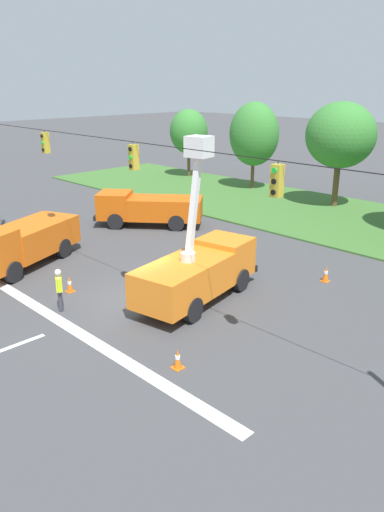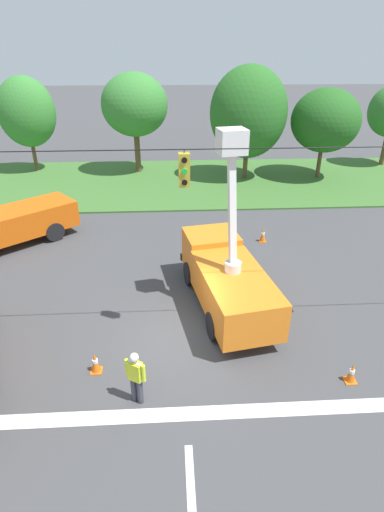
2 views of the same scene
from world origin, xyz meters
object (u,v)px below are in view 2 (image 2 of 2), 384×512
object	(u,v)px
traffic_cone_mid_right	(352,373)
tree_far_east	(325,121)
traffic_cone_foreground_left	(95,362)
traffic_cone_mid_left	(263,235)
tree_east	(248,113)
utility_truck_support_far	(7,224)
utility_truck_bucket_lift	(226,274)
tree_centre	(135,105)
road_worker	(136,375)
tree_west	(27,112)

from	to	relation	value
traffic_cone_mid_right	tree_far_east	bearing A→B (deg)	73.90
traffic_cone_foreground_left	traffic_cone_mid_left	xyz separation A→B (m)	(7.27, 9.06, 0.02)
tree_east	utility_truck_support_far	world-z (taller)	tree_east
utility_truck_bucket_lift	tree_east	bearing A→B (deg)	77.53
tree_centre	traffic_cone_mid_right	xyz separation A→B (m)	(7.89, -23.20, -4.82)
tree_far_east	utility_truck_support_far	distance (m)	22.60
road_worker	traffic_cone_mid_right	xyz separation A→B (m)	(6.48, 0.40, -0.66)
tree_far_east	traffic_cone_foreground_left	bearing A→B (deg)	-124.79
utility_truck_bucket_lift	traffic_cone_foreground_left	bearing A→B (deg)	-142.91
traffic_cone_mid_right	road_worker	bearing A→B (deg)	-176.49
tree_centre	road_worker	size ratio (longest dim) A/B	4.23
tree_west	traffic_cone_mid_left	xyz separation A→B (m)	(15.58, -13.97, -4.23)
tree_far_east	traffic_cone_foreground_left	world-z (taller)	tree_far_east
utility_truck_bucket_lift	road_worker	size ratio (longest dim) A/B	3.84
tree_far_east	utility_truck_support_far	xyz separation A→B (m)	(-19.67, -10.67, -3.11)
tree_west	utility_truck_bucket_lift	bearing A→B (deg)	-56.74
utility_truck_bucket_lift	road_worker	distance (m)	5.67
tree_west	tree_far_east	size ratio (longest dim) A/B	1.10
tree_far_east	tree_east	bearing A→B (deg)	178.06
utility_truck_support_far	road_worker	xyz separation A→B (m)	(7.16, -10.60, -0.18)
traffic_cone_mid_left	tree_east	bearing A→B (deg)	84.97
traffic_cone_mid_right	utility_truck_support_far	bearing A→B (deg)	143.21
utility_truck_bucket_lift	tree_far_east	bearing A→B (deg)	60.55
tree_far_east	utility_truck_bucket_lift	bearing A→B (deg)	-119.45
tree_centre	tree_east	world-z (taller)	tree_east
tree_centre	traffic_cone_foreground_left	xyz separation A→B (m)	(0.02, -22.32, -4.80)
tree_west	road_worker	bearing A→B (deg)	-68.23
utility_truck_support_far	traffic_cone_foreground_left	distance (m)	11.00
utility_truck_bucket_lift	utility_truck_support_far	world-z (taller)	utility_truck_bucket_lift
utility_truck_support_far	traffic_cone_foreground_left	world-z (taller)	utility_truck_support_far
utility_truck_bucket_lift	road_worker	bearing A→B (deg)	-123.83
tree_centre	traffic_cone_mid_left	world-z (taller)	tree_centre
tree_west	traffic_cone_mid_right	world-z (taller)	tree_west
utility_truck_bucket_lift	traffic_cone_mid_right	distance (m)	5.54
tree_centre	traffic_cone_mid_right	bearing A→B (deg)	-71.21
traffic_cone_mid_left	traffic_cone_mid_right	distance (m)	9.95
utility_truck_support_far	traffic_cone_mid_right	distance (m)	17.06
tree_east	tree_centre	bearing A→B (deg)	165.56
utility_truck_bucket_lift	traffic_cone_mid_left	size ratio (longest dim) A/B	8.88
tree_west	tree_far_east	distance (m)	22.42
tree_far_east	utility_truck_bucket_lift	size ratio (longest dim) A/B	0.96
road_worker	tree_west	bearing A→B (deg)	111.77
tree_centre	tree_far_east	size ratio (longest dim) A/B	1.14
tree_centre	traffic_cone_mid_left	size ratio (longest dim) A/B	9.78
tree_centre	utility_truck_bucket_lift	size ratio (longest dim) A/B	1.10
tree_far_east	traffic_cone_mid_left	distance (m)	13.37
tree_east	traffic_cone_mid_right	xyz separation A→B (m)	(-0.38, -21.07, -4.51)
utility_truck_bucket_lift	tree_centre	bearing A→B (deg)	103.58
tree_west	tree_centre	xyz separation A→B (m)	(8.29, -0.71, 0.54)
utility_truck_support_far	road_worker	distance (m)	12.80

